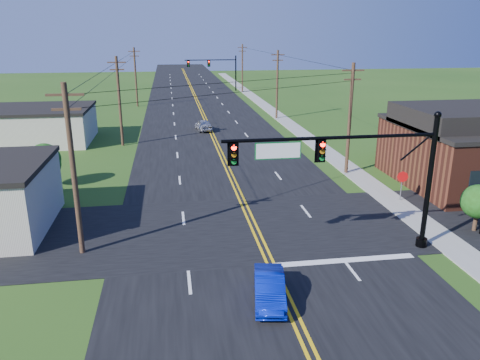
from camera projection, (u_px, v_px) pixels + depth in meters
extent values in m
plane|color=#234714|center=(308.00, 358.00, 16.94)|extent=(260.00, 260.00, 0.00)
cube|color=black|center=(203.00, 118.00, 64.03)|extent=(16.00, 220.00, 0.04)
cube|color=black|center=(251.00, 227.00, 28.23)|extent=(70.00, 10.00, 0.04)
cube|color=gray|center=(297.00, 130.00, 56.11)|extent=(2.00, 160.00, 0.08)
cylinder|color=black|center=(429.00, 185.00, 24.64)|extent=(0.28, 0.28, 7.20)
cylinder|color=black|center=(421.00, 242.00, 25.65)|extent=(0.60, 0.60, 0.50)
sphere|color=black|center=(438.00, 115.00, 23.52)|extent=(0.36, 0.36, 0.36)
cylinder|color=black|center=(332.00, 138.00, 23.03)|extent=(11.00, 0.18, 0.18)
cube|color=#056120|center=(278.00, 151.00, 22.81)|extent=(2.30, 0.06, 0.85)
cylinder|color=black|center=(236.00, 72.00, 92.47)|extent=(0.28, 0.28, 7.20)
cylinder|color=black|center=(236.00, 89.00, 93.48)|extent=(0.60, 0.60, 0.50)
sphere|color=black|center=(236.00, 53.00, 91.35)|extent=(0.36, 0.36, 0.36)
cylinder|color=black|center=(210.00, 60.00, 91.03)|extent=(10.00, 0.18, 0.18)
cube|color=#056120|center=(194.00, 63.00, 90.74)|extent=(2.30, 0.06, 0.85)
cube|color=beige|center=(32.00, 126.00, 49.50)|extent=(12.00, 9.00, 3.40)
cube|color=black|center=(30.00, 109.00, 48.94)|extent=(12.20, 9.20, 0.30)
cylinder|color=#382919|center=(74.00, 172.00, 23.63)|extent=(0.28, 0.28, 9.00)
cube|color=#382919|center=(65.00, 95.00, 22.45)|extent=(1.80, 0.12, 0.12)
cube|color=#382919|center=(67.00, 109.00, 22.66)|extent=(1.40, 0.12, 0.12)
cylinder|color=#382919|center=(120.00, 102.00, 47.19)|extent=(0.28, 0.28, 9.00)
cube|color=#382919|center=(116.00, 62.00, 46.00)|extent=(1.80, 0.12, 0.12)
cube|color=#382919|center=(117.00, 70.00, 46.21)|extent=(1.40, 0.12, 0.12)
cylinder|color=#382919|center=(136.00, 77.00, 72.62)|extent=(0.28, 0.28, 9.00)
cube|color=#382919|center=(134.00, 51.00, 71.44)|extent=(1.80, 0.12, 0.12)
cube|color=#382919|center=(134.00, 56.00, 71.65)|extent=(1.40, 0.12, 0.12)
cylinder|color=#382919|center=(350.00, 120.00, 37.70)|extent=(0.28, 0.28, 9.00)
cube|color=#382919|center=(353.00, 70.00, 36.51)|extent=(1.80, 0.12, 0.12)
cube|color=#382919|center=(353.00, 79.00, 36.73)|extent=(1.40, 0.12, 0.12)
cylinder|color=#382919|center=(277.00, 85.00, 62.19)|extent=(0.28, 0.28, 9.00)
cube|color=#382919|center=(278.00, 55.00, 61.01)|extent=(1.80, 0.12, 0.12)
cube|color=#382919|center=(278.00, 60.00, 61.22)|extent=(1.40, 0.12, 0.12)
cylinder|color=#382919|center=(242.00, 68.00, 90.45)|extent=(0.28, 0.28, 9.00)
cube|color=#382919|center=(242.00, 47.00, 89.27)|extent=(1.80, 0.12, 0.12)
cube|color=#382919|center=(242.00, 51.00, 89.48)|extent=(1.40, 0.12, 0.12)
cylinder|color=#382919|center=(395.00, 148.00, 43.44)|extent=(0.24, 0.24, 1.85)
sphere|color=#1B3E0E|center=(396.00, 131.00, 42.93)|extent=(3.00, 3.00, 3.00)
cylinder|color=#382919|center=(475.00, 221.00, 27.54)|extent=(0.24, 0.24, 1.32)
sphere|color=#1B3E0E|center=(479.00, 202.00, 27.18)|extent=(2.00, 2.00, 2.00)
cylinder|color=#382919|center=(47.00, 177.00, 35.43)|extent=(0.24, 0.24, 1.54)
sphere|color=#1B3E0E|center=(44.00, 159.00, 35.00)|extent=(2.40, 2.40, 2.40)
imported|color=#071BAC|center=(269.00, 289.00, 20.33)|extent=(1.87, 3.86, 1.22)
imported|color=#ACACB1|center=(204.00, 125.00, 55.57)|extent=(2.07, 4.02, 1.31)
cylinder|color=slate|center=(401.00, 187.00, 32.32)|extent=(0.08, 0.08, 2.03)
cylinder|color=#AD090A|center=(403.00, 177.00, 32.06)|extent=(0.76, 0.21, 0.77)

